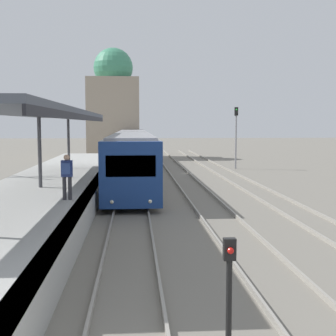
{
  "coord_description": "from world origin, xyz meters",
  "views": [
    {
      "loc": [
        0.16,
        -4.56,
        3.74
      ],
      "look_at": [
        1.73,
        17.42,
        1.67
      ],
      "focal_mm": 50.0,
      "sensor_mm": 36.0,
      "label": 1
    }
  ],
  "objects_px": {
    "person_on_platform": "(67,173)",
    "signal_mast_far": "(236,130)",
    "signal_post_near": "(229,282)",
    "train_near": "(133,150)"
  },
  "relations": [
    {
      "from": "person_on_platform",
      "to": "signal_mast_far",
      "type": "bearing_deg",
      "value": 62.9
    },
    {
      "from": "person_on_platform",
      "to": "signal_post_near",
      "type": "height_order",
      "value": "person_on_platform"
    },
    {
      "from": "train_near",
      "to": "signal_mast_far",
      "type": "bearing_deg",
      "value": 18.12
    },
    {
      "from": "train_near",
      "to": "person_on_platform",
      "type": "bearing_deg",
      "value": -97.14
    },
    {
      "from": "person_on_platform",
      "to": "signal_mast_far",
      "type": "height_order",
      "value": "signal_mast_far"
    },
    {
      "from": "person_on_platform",
      "to": "signal_post_near",
      "type": "relative_size",
      "value": 0.87
    },
    {
      "from": "person_on_platform",
      "to": "train_near",
      "type": "xyz_separation_m",
      "value": [
        2.31,
        18.48,
        -0.21
      ]
    },
    {
      "from": "signal_mast_far",
      "to": "person_on_platform",
      "type": "bearing_deg",
      "value": -117.1
    },
    {
      "from": "person_on_platform",
      "to": "signal_post_near",
      "type": "distance_m",
      "value": 10.65
    },
    {
      "from": "train_near",
      "to": "signal_post_near",
      "type": "bearing_deg",
      "value": -86.59
    }
  ]
}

